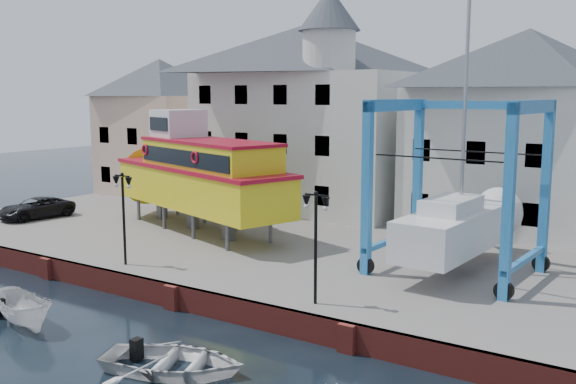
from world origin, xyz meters
The scene contains 13 objects.
ground centered at (0.00, 0.00, 0.00)m, with size 140.00×140.00×0.00m, color black.
hardstanding centered at (0.00, 11.00, 0.50)m, with size 44.00×22.00×1.00m, color slate.
quay_wall centered at (0.00, 0.10, 0.50)m, with size 44.00×0.47×1.00m.
building_pink centered at (-18.00, 18.00, 6.15)m, with size 8.00×7.00×10.30m.
building_white_main centered at (-4.87, 18.39, 7.34)m, with size 14.00×8.30×14.00m.
building_white_right centered at (9.00, 19.00, 6.60)m, with size 12.00×8.00×11.20m.
lamp_post_left centered at (-4.00, 1.20, 4.17)m, with size 1.12×0.32×4.20m.
lamp_post_right centered at (6.00, 1.20, 4.17)m, with size 1.12×0.32×4.20m.
tour_boat centered at (-6.71, 8.84, 4.18)m, with size 15.87×8.42×6.75m.
travel_lift centered at (8.94, 8.86, 3.37)m, with size 6.95×9.56×14.25m.
van centered at (-16.98, 5.85, 1.64)m, with size 2.11×4.57×1.27m, color black.
motorboat_a centered at (-3.34, -4.45, 0.00)m, with size 1.39×3.70×1.43m, color silver.
motorboat_b centered at (4.17, -4.42, 0.00)m, with size 3.29×4.60×0.95m, color silver.
Camera 1 is at (17.61, -18.34, 8.62)m, focal length 40.00 mm.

